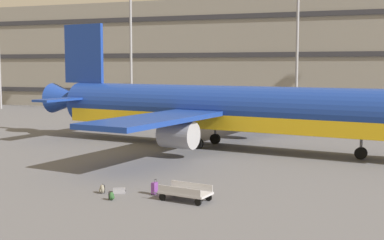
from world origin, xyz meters
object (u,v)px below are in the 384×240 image
suitcase_black (119,191)px  baggage_cart (185,193)px  airliner (215,110)px  suitcase_large (154,188)px  backpack_teal (112,196)px  backpack_silver (102,189)px

suitcase_black → baggage_cart: (3.96, -0.38, 0.31)m
airliner → suitcase_large: airliner is taller
suitcase_black → backpack_teal: (0.38, -1.56, 0.09)m
backpack_teal → suitcase_black: bearing=103.6°
suitcase_large → airliner: bearing=96.0°
airliner → baggage_cart: airliner is taller
airliner → backpack_teal: 19.03m
backpack_teal → backpack_silver: bearing=136.6°
backpack_teal → baggage_cart: baggage_cart is taller
airliner → suitcase_large: size_ratio=43.72×
suitcase_large → suitcase_black: bearing=-172.1°
backpack_teal → baggage_cart: 3.78m
airliner → suitcase_large: 17.30m
backpack_teal → baggage_cart: size_ratio=0.14×
suitcase_black → baggage_cart: bearing=-5.4°
airliner → suitcase_black: (-0.18, -17.24, -3.05)m
baggage_cart → backpack_silver: bearing=-179.3°
suitcase_large → backpack_silver: bearing=-165.7°
airliner → backpack_teal: airliner is taller
backpack_silver → suitcase_black: bearing=28.1°
airliner → suitcase_black: 17.51m
airliner → suitcase_black: airliner is taller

